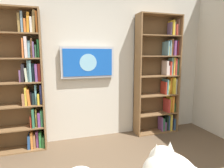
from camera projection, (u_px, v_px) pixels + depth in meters
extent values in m
cube|color=beige|center=(90.00, 62.00, 3.35)|extent=(4.52, 0.06, 2.70)
cube|color=brown|center=(176.00, 75.00, 3.70)|extent=(0.02, 0.28, 2.18)
cube|color=brown|center=(137.00, 76.00, 3.46)|extent=(0.02, 0.28, 2.18)
cube|color=brown|center=(154.00, 75.00, 3.70)|extent=(0.83, 0.01, 2.18)
cube|color=brown|center=(155.00, 131.00, 3.75)|extent=(0.78, 0.27, 0.02)
cube|color=brown|center=(156.00, 113.00, 3.69)|extent=(0.78, 0.27, 0.02)
cube|color=brown|center=(157.00, 95.00, 3.63)|extent=(0.78, 0.27, 0.02)
cube|color=brown|center=(157.00, 76.00, 3.58)|extent=(0.78, 0.27, 0.02)
cube|color=brown|center=(158.00, 56.00, 3.52)|extent=(0.78, 0.27, 0.02)
cube|color=brown|center=(159.00, 36.00, 3.46)|extent=(0.78, 0.27, 0.02)
cube|color=brown|center=(160.00, 15.00, 3.41)|extent=(0.78, 0.27, 0.02)
cube|color=#305888|center=(172.00, 123.00, 3.83)|extent=(0.03, 0.20, 0.22)
cube|color=#23162F|center=(170.00, 122.00, 3.82)|extent=(0.04, 0.16, 0.29)
cube|color=gold|center=(169.00, 121.00, 3.80)|extent=(0.03, 0.22, 0.32)
cube|color=#34529A|center=(167.00, 122.00, 3.81)|extent=(0.02, 0.18, 0.29)
cube|color=black|center=(166.00, 122.00, 3.78)|extent=(0.03, 0.14, 0.28)
cube|color=#794882|center=(164.00, 125.00, 3.79)|extent=(0.03, 0.17, 0.16)
cube|color=#336F4F|center=(162.00, 124.00, 3.76)|extent=(0.04, 0.16, 0.24)
cube|color=#7B4A8D|center=(160.00, 123.00, 3.74)|extent=(0.03, 0.16, 0.28)
cube|color=#2C733D|center=(173.00, 107.00, 3.77)|extent=(0.04, 0.12, 0.16)
cube|color=orange|center=(170.00, 103.00, 3.77)|extent=(0.03, 0.23, 0.31)
cube|color=gold|center=(169.00, 104.00, 3.76)|extent=(0.04, 0.16, 0.30)
cube|color=#BB3732|center=(167.00, 105.00, 3.73)|extent=(0.04, 0.20, 0.26)
cube|color=beige|center=(173.00, 86.00, 3.72)|extent=(0.04, 0.18, 0.28)
cube|color=yellow|center=(172.00, 85.00, 3.70)|extent=(0.04, 0.23, 0.32)
cube|color=orange|center=(169.00, 85.00, 3.70)|extent=(0.03, 0.12, 0.31)
cube|color=yellow|center=(168.00, 87.00, 3.69)|extent=(0.04, 0.14, 0.25)
cube|color=#6CA0B4|center=(166.00, 89.00, 3.68)|extent=(0.02, 0.14, 0.17)
cube|color=#63A2AA|center=(165.00, 86.00, 3.66)|extent=(0.03, 0.21, 0.28)
cube|color=#B63325|center=(164.00, 88.00, 3.65)|extent=(0.02, 0.19, 0.23)
cube|color=#326D47|center=(175.00, 67.00, 3.65)|extent=(0.02, 0.18, 0.29)
cube|color=#BA3D35|center=(173.00, 67.00, 3.65)|extent=(0.03, 0.20, 0.31)
cube|color=gold|center=(173.00, 66.00, 3.63)|extent=(0.03, 0.14, 0.32)
cube|color=#64A5A0|center=(171.00, 66.00, 3.62)|extent=(0.03, 0.13, 0.32)
cube|color=#B93327|center=(169.00, 68.00, 3.61)|extent=(0.03, 0.15, 0.25)
cube|color=beige|center=(167.00, 70.00, 3.62)|extent=(0.03, 0.17, 0.17)
cube|color=beige|center=(165.00, 68.00, 3.59)|extent=(0.04, 0.18, 0.27)
cube|color=#AD2B2F|center=(176.00, 48.00, 3.59)|extent=(0.02, 0.12, 0.26)
cube|color=black|center=(175.00, 48.00, 3.59)|extent=(0.03, 0.12, 0.28)
cube|color=#7C407E|center=(173.00, 48.00, 3.57)|extent=(0.04, 0.18, 0.26)
cube|color=#9A643A|center=(171.00, 47.00, 3.56)|extent=(0.05, 0.13, 0.30)
cube|color=#63909E|center=(168.00, 48.00, 3.56)|extent=(0.03, 0.19, 0.27)
cube|color=gold|center=(167.00, 51.00, 3.55)|extent=(0.02, 0.15, 0.16)
cube|color=#6A9EAD|center=(166.00, 49.00, 3.54)|extent=(0.02, 0.21, 0.25)
cube|color=#94634E|center=(177.00, 28.00, 3.55)|extent=(0.03, 0.14, 0.28)
cube|color=#B03B33|center=(175.00, 30.00, 3.54)|extent=(0.04, 0.16, 0.20)
cube|color=silver|center=(173.00, 29.00, 3.53)|extent=(0.03, 0.12, 0.24)
cube|color=yellow|center=(171.00, 28.00, 3.52)|extent=(0.03, 0.18, 0.27)
cube|color=slate|center=(170.00, 29.00, 3.52)|extent=(0.02, 0.13, 0.23)
cube|color=brown|center=(43.00, 81.00, 2.98)|extent=(0.02, 0.28, 2.15)
cube|color=brown|center=(14.00, 81.00, 2.98)|extent=(0.87, 0.01, 2.15)
cube|color=brown|center=(18.00, 150.00, 3.02)|extent=(0.82, 0.27, 0.02)
cube|color=brown|center=(16.00, 128.00, 2.97)|extent=(0.82, 0.27, 0.02)
cube|color=brown|center=(14.00, 106.00, 2.91)|extent=(0.82, 0.27, 0.02)
cube|color=brown|center=(12.00, 83.00, 2.85)|extent=(0.82, 0.27, 0.02)
cube|color=brown|center=(10.00, 58.00, 2.80)|extent=(0.82, 0.27, 0.02)
cube|color=brown|center=(8.00, 33.00, 2.74)|extent=(0.82, 0.27, 0.02)
cube|color=brown|center=(6.00, 7.00, 2.69)|extent=(0.82, 0.27, 0.02)
cube|color=#367A3B|center=(43.00, 140.00, 3.12)|extent=(0.04, 0.20, 0.17)
cube|color=#31853D|center=(41.00, 139.00, 3.11)|extent=(0.04, 0.17, 0.25)
cube|color=#834388|center=(37.00, 139.00, 3.09)|extent=(0.04, 0.12, 0.26)
cube|color=#A56A3F|center=(35.00, 140.00, 3.08)|extent=(0.03, 0.16, 0.22)
cube|color=orange|center=(32.00, 139.00, 3.07)|extent=(0.04, 0.19, 0.26)
cube|color=#28518B|center=(29.00, 141.00, 3.06)|extent=(0.05, 0.18, 0.22)
cube|color=#2C6D41|center=(42.00, 117.00, 3.05)|extent=(0.04, 0.19, 0.26)
cube|color=#753F88|center=(39.00, 119.00, 3.03)|extent=(0.04, 0.18, 0.22)
cube|color=gold|center=(36.00, 117.00, 3.03)|extent=(0.02, 0.15, 0.27)
cube|color=#2F7252|center=(34.00, 117.00, 3.01)|extent=(0.03, 0.24, 0.29)
cube|color=#BB3B24|center=(31.00, 121.00, 3.00)|extent=(0.02, 0.16, 0.18)
cube|color=#384197|center=(41.00, 94.00, 3.00)|extent=(0.03, 0.15, 0.30)
cube|color=gold|center=(39.00, 99.00, 2.98)|extent=(0.03, 0.22, 0.16)
cube|color=#5D9AA3|center=(36.00, 94.00, 2.99)|extent=(0.02, 0.19, 0.30)
cube|color=#172729|center=(34.00, 98.00, 2.96)|extent=(0.03, 0.14, 0.18)
cube|color=black|center=(31.00, 98.00, 2.96)|extent=(0.02, 0.12, 0.20)
cube|color=orange|center=(29.00, 97.00, 2.94)|extent=(0.05, 0.20, 0.24)
cube|color=gold|center=(26.00, 95.00, 2.95)|extent=(0.03, 0.23, 0.27)
cube|color=#A46D4B|center=(24.00, 99.00, 2.92)|extent=(0.04, 0.19, 0.18)
cube|color=#B0322F|center=(39.00, 72.00, 2.94)|extent=(0.04, 0.14, 0.27)
cube|color=#764385|center=(36.00, 72.00, 2.93)|extent=(0.03, 0.22, 0.26)
cube|color=black|center=(34.00, 72.00, 2.92)|extent=(0.03, 0.17, 0.27)
cube|color=#6CA3AC|center=(31.00, 71.00, 2.91)|extent=(0.03, 0.22, 0.31)
cube|color=#6D9EA6|center=(28.00, 71.00, 2.88)|extent=(0.02, 0.13, 0.32)
cube|color=beige|center=(26.00, 75.00, 2.90)|extent=(0.04, 0.18, 0.21)
cube|color=black|center=(23.00, 73.00, 2.88)|extent=(0.05, 0.20, 0.27)
cube|color=#7D5385|center=(21.00, 76.00, 2.88)|extent=(0.03, 0.20, 0.17)
cube|color=#2B8241|center=(38.00, 49.00, 2.90)|extent=(0.03, 0.18, 0.26)
cube|color=#3F7A4E|center=(36.00, 51.00, 2.89)|extent=(0.02, 0.17, 0.19)
cube|color=#6D4E7E|center=(34.00, 50.00, 2.87)|extent=(0.02, 0.23, 0.23)
cube|color=#996437|center=(32.00, 48.00, 2.85)|extent=(0.03, 0.12, 0.28)
cube|color=#6D9EAA|center=(29.00, 49.00, 2.86)|extent=(0.04, 0.16, 0.24)
cube|color=silver|center=(26.00, 47.00, 2.83)|extent=(0.04, 0.24, 0.30)
cube|color=orange|center=(24.00, 48.00, 2.83)|extent=(0.03, 0.22, 0.27)
cube|color=orange|center=(37.00, 23.00, 2.83)|extent=(0.03, 0.19, 0.31)
cube|color=olive|center=(34.00, 22.00, 2.82)|extent=(0.05, 0.19, 0.32)
cube|color=beige|center=(31.00, 25.00, 2.82)|extent=(0.03, 0.22, 0.22)
cube|color=orange|center=(28.00, 23.00, 2.79)|extent=(0.05, 0.16, 0.28)
cube|color=orange|center=(25.00, 26.00, 2.80)|extent=(0.03, 0.19, 0.20)
cube|color=#6D8D9F|center=(22.00, 22.00, 2.77)|extent=(0.03, 0.15, 0.29)
cube|color=olive|center=(19.00, 23.00, 2.77)|extent=(0.03, 0.14, 0.27)
cube|color=#B7B7BC|center=(88.00, 62.00, 3.26)|extent=(0.90, 0.06, 0.52)
cube|color=blue|center=(88.00, 63.00, 3.23)|extent=(0.83, 0.01, 0.45)
cylinder|color=#8CCCEA|center=(88.00, 63.00, 3.22)|extent=(0.29, 0.00, 0.29)
sphere|color=silver|center=(163.00, 160.00, 0.89)|extent=(0.13, 0.13, 0.13)
cone|color=silver|center=(170.00, 149.00, 0.90)|extent=(0.06, 0.06, 0.07)
cone|color=silver|center=(156.00, 151.00, 0.87)|extent=(0.06, 0.06, 0.07)
cone|color=beige|center=(171.00, 151.00, 0.89)|extent=(0.03, 0.03, 0.05)
cone|color=beige|center=(157.00, 153.00, 0.87)|extent=(0.03, 0.03, 0.05)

